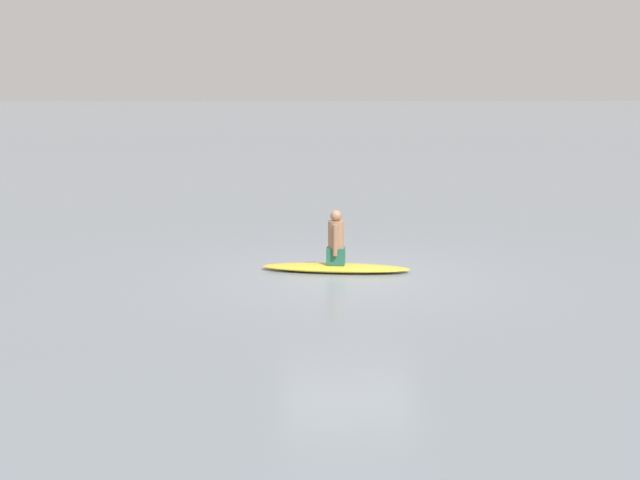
% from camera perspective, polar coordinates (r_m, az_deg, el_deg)
% --- Properties ---
extents(ground_plane, '(400.00, 400.00, 0.00)m').
position_cam_1_polar(ground_plane, '(14.73, 2.14, -2.68)').
color(ground_plane, gray).
extents(surfboard, '(2.89, 1.08, 0.14)m').
position_cam_1_polar(surfboard, '(15.17, 1.14, -2.00)').
color(surfboard, gold).
rests_on(surfboard, ground).
extents(person_paddler, '(0.38, 0.46, 1.04)m').
position_cam_1_polar(person_paddler, '(15.06, 1.14, 0.00)').
color(person_paddler, '#26664C').
rests_on(person_paddler, surfboard).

